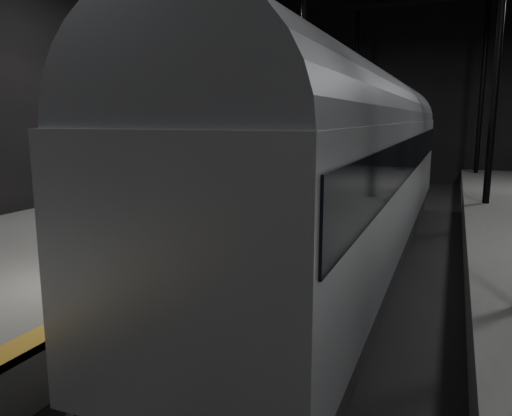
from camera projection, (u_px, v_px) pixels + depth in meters
The scene contains 6 objects.
ground at pixel (349, 274), 14.04m from camera, with size 44.00×44.00×0.00m, color black.
platform_left at pixel (127, 234), 16.68m from camera, with size 9.00×43.80×1.00m, color #555653.
tactile_strip at pixel (243, 230), 15.05m from camera, with size 0.50×43.80×0.01m, color #9B681C.
track at pixel (349, 272), 14.03m from camera, with size 2.40×43.00×0.24m.
train at pixel (359, 161), 14.25m from camera, with size 3.12×20.86×5.57m.
woman at pixel (151, 215), 12.77m from camera, with size 0.65×0.42×1.77m, color tan.
Camera 1 is at (2.55, -13.50, 4.33)m, focal length 35.00 mm.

